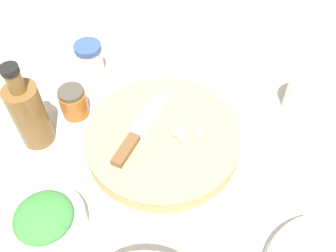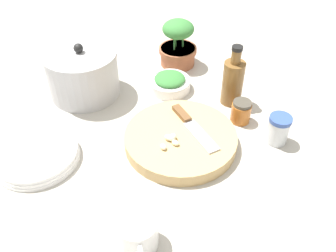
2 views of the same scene
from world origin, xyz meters
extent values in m
plane|color=#B2ADA3|center=(0.00, 0.00, 0.00)|extent=(5.00, 5.00, 0.00)
cylinder|color=tan|center=(0.04, -0.04, 0.02)|extent=(0.30, 0.30, 0.04)
cube|color=brown|center=(0.09, 0.01, 0.04)|extent=(0.04, 0.08, 0.01)
cube|color=#B2B2B7|center=(0.07, -0.09, 0.04)|extent=(0.06, 0.13, 0.01)
ellipsoid|color=#F3ECC7|center=(0.00, -0.06, 0.04)|extent=(0.02, 0.02, 0.01)
ellipsoid|color=#EDECCA|center=(0.01, -0.04, 0.04)|extent=(0.03, 0.02, 0.02)
ellipsoid|color=#EEE1C9|center=(-0.03, -0.05, 0.04)|extent=(0.02, 0.02, 0.01)
ellipsoid|color=beige|center=(0.00, -0.04, 0.04)|extent=(0.02, 0.03, 0.02)
cylinder|color=white|center=(0.19, 0.16, 0.02)|extent=(0.13, 0.13, 0.03)
torus|color=white|center=(0.19, 0.16, 0.03)|extent=(0.13, 0.13, 0.01)
ellipsoid|color=#387A38|center=(0.19, 0.16, 0.04)|extent=(0.10, 0.10, 0.03)
cylinder|color=silver|center=(0.24, -0.21, 0.04)|extent=(0.06, 0.06, 0.07)
cylinder|color=#334F99|center=(0.24, -0.21, 0.08)|extent=(0.06, 0.06, 0.01)
cylinder|color=white|center=(-0.24, -0.20, 0.04)|extent=(0.09, 0.09, 0.07)
cylinder|color=white|center=(-0.27, 0.17, 0.01)|extent=(0.22, 0.22, 0.01)
cylinder|color=white|center=(-0.27, 0.17, 0.01)|extent=(0.22, 0.22, 0.01)
cylinder|color=white|center=(-0.27, 0.17, 0.03)|extent=(0.22, 0.22, 0.01)
cylinder|color=#B26023|center=(0.23, -0.09, 0.03)|extent=(0.06, 0.06, 0.06)
cylinder|color=#474238|center=(0.23, -0.09, 0.06)|extent=(0.05, 0.05, 0.01)
cylinder|color=brown|center=(0.28, -0.01, 0.07)|extent=(0.06, 0.06, 0.14)
cylinder|color=brown|center=(0.28, -0.01, 0.16)|extent=(0.03, 0.03, 0.04)
cylinder|color=black|center=(0.28, -0.01, 0.18)|extent=(0.03, 0.03, 0.01)
cylinder|color=#B2B2B7|center=(-0.02, 0.33, 0.07)|extent=(0.21, 0.21, 0.13)
cylinder|color=#B2B2B7|center=(-0.02, 0.33, 0.14)|extent=(0.22, 0.22, 0.01)
sphere|color=black|center=(-0.02, 0.33, 0.16)|extent=(0.03, 0.03, 0.03)
cylinder|color=#A35B3D|center=(0.31, 0.26, 0.03)|extent=(0.12, 0.12, 0.06)
cylinder|color=#A35B3D|center=(0.31, 0.26, 0.06)|extent=(0.13, 0.13, 0.02)
ellipsoid|color=#387A38|center=(0.31, 0.26, 0.13)|extent=(0.11, 0.11, 0.06)
cylinder|color=#387A38|center=(0.30, 0.26, 0.10)|extent=(0.01, 0.01, 0.07)
cylinder|color=#387A38|center=(0.31, 0.27, 0.10)|extent=(0.01, 0.01, 0.07)
cylinder|color=#387A38|center=(0.33, 0.25, 0.10)|extent=(0.01, 0.01, 0.07)
camera|label=1|loc=(-0.06, 0.38, 0.60)|focal=40.00mm
camera|label=2|loc=(-0.48, -0.55, 0.70)|focal=40.00mm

